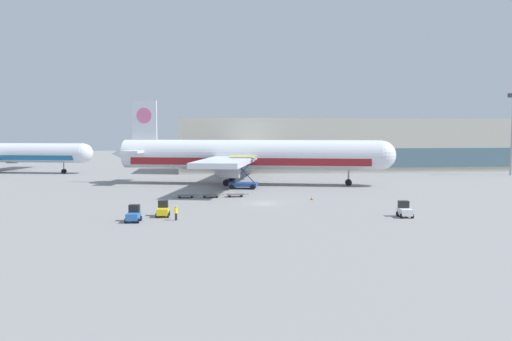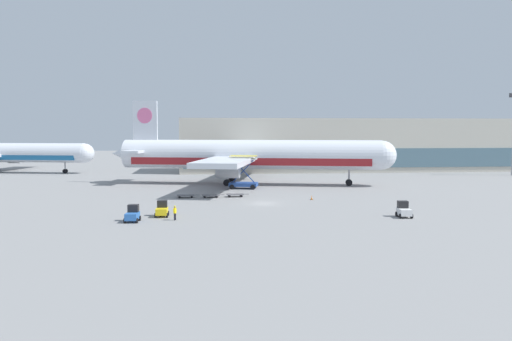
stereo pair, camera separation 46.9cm
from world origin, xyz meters
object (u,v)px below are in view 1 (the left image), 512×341
object	(u,v)px
light_mast	(512,127)
baggage_dolly_second	(211,195)
baggage_dolly_third	(235,195)
traffic_cone_near	(312,198)
ground_crew_near	(176,212)
baggage_tug_foreground	(163,210)
scissor_lift_loader	(243,176)
baggage_tug_far	(134,215)
baggage_dolly_lead	(186,195)
airplane_main	(246,156)
baggage_tug_mid	(405,210)

from	to	relation	value
light_mast	baggage_dolly_second	distance (m)	81.20
baggage_dolly_third	traffic_cone_near	xyz separation A→B (m)	(11.79, -4.66, -0.06)
light_mast	ground_crew_near	xyz separation A→B (m)	(-77.87, -53.10, -10.61)
light_mast	baggage_tug_foreground	distance (m)	94.78
scissor_lift_loader	baggage_tug_far	xyz separation A→B (m)	(-15.80, -32.54, -1.43)
baggage_dolly_lead	baggage_dolly_third	world-z (taller)	same
light_mast	baggage_tug_far	xyz separation A→B (m)	(-82.88, -53.52, -10.80)
baggage_dolly_lead	light_mast	bearing A→B (deg)	19.91
traffic_cone_near	airplane_main	bearing A→B (deg)	109.87
airplane_main	ground_crew_near	distance (m)	41.50
airplane_main	baggage_tug_mid	xyz separation A→B (m)	(16.76, -40.14, -4.96)
baggage_tug_mid	airplane_main	bearing A→B (deg)	27.84
airplane_main	baggage_dolly_third	xyz separation A→B (m)	(-3.29, -18.85, -5.45)
baggage_tug_mid	ground_crew_near	distance (m)	28.64
baggage_tug_mid	baggage_dolly_lead	bearing A→B (deg)	58.38
baggage_tug_foreground	baggage_dolly_second	distance (m)	18.36
light_mast	scissor_lift_loader	distance (m)	70.91
baggage_dolly_lead	ground_crew_near	xyz separation A→B (m)	(-0.48, -20.39, 0.68)
light_mast	baggage_dolly_second	xyz separation A→B (m)	(-73.35, -32.94, -11.29)
baggage_dolly_second	scissor_lift_loader	bearing A→B (deg)	59.35
light_mast	baggage_tug_mid	distance (m)	73.70
scissor_lift_loader	baggage_dolly_second	xyz separation A→B (m)	(-6.27, -11.96, -1.92)
light_mast	baggage_tug_mid	world-z (taller)	light_mast
baggage_tug_far	baggage_dolly_lead	bearing A→B (deg)	-10.47
scissor_lift_loader	baggage_tug_mid	size ratio (longest dim) A/B	2.41
scissor_lift_loader	baggage_dolly_lead	world-z (taller)	scissor_lift_loader
traffic_cone_near	baggage_tug_far	bearing A→B (deg)	-147.16
scissor_lift_loader	baggage_tug_mid	distance (m)	37.35
baggage_tug_far	baggage_dolly_third	size ratio (longest dim) A/B	0.68
airplane_main	baggage_dolly_lead	xyz separation A→B (m)	(-11.39, -19.09, -5.45)
ground_crew_near	traffic_cone_near	size ratio (longest dim) A/B	2.72
airplane_main	baggage_tug_mid	bearing A→B (deg)	-54.27
scissor_lift_loader	baggage_dolly_second	size ratio (longest dim) A/B	1.66
airplane_main	ground_crew_near	size ratio (longest dim) A/B	31.61
baggage_tug_mid	ground_crew_near	size ratio (longest dim) A/B	1.42
baggage_tug_mid	traffic_cone_near	xyz separation A→B (m)	(-8.27, 16.62, -0.55)
airplane_main	baggage_dolly_second	bearing A→B (deg)	-97.76
traffic_cone_near	baggage_dolly_third	bearing A→B (deg)	158.42
light_mast	ground_crew_near	bearing A→B (deg)	-145.71
baggage_tug_far	airplane_main	bearing A→B (deg)	-18.64
airplane_main	baggage_dolly_second	xyz separation A→B (m)	(-7.34, -19.32, -5.45)
baggage_tug_foreground	baggage_dolly_lead	world-z (taller)	baggage_tug_foreground
airplane_main	baggage_dolly_third	bearing A→B (deg)	-86.85
light_mast	baggage_tug_far	size ratio (longest dim) A/B	7.76
airplane_main	baggage_dolly_third	world-z (taller)	airplane_main
baggage_dolly_third	baggage_tug_foreground	bearing A→B (deg)	-123.41
light_mast	baggage_tug_foreground	size ratio (longest dim) A/B	8.00
baggage_tug_mid	traffic_cone_near	world-z (taller)	baggage_tug_mid
baggage_dolly_third	traffic_cone_near	bearing A→B (deg)	-24.58
baggage_tug_foreground	ground_crew_near	size ratio (longest dim) A/B	1.37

